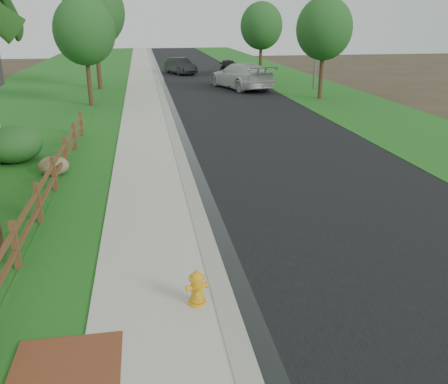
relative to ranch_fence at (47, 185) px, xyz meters
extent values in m
plane|color=#352A1D|center=(3.60, -6.40, -0.62)|extent=(120.00, 120.00, 0.00)
cube|color=black|center=(8.20, 28.60, -0.61)|extent=(8.00, 90.00, 0.02)
cube|color=gray|center=(4.00, 28.60, -0.56)|extent=(0.40, 90.00, 0.12)
cube|color=black|center=(4.35, 28.60, -0.60)|extent=(0.50, 90.00, 0.00)
cube|color=#AFAA99|center=(2.70, 28.60, -0.57)|extent=(2.20, 90.00, 0.10)
cube|color=#195618|center=(0.80, 28.60, -0.59)|extent=(1.60, 90.00, 0.06)
cube|color=#195618|center=(-4.40, 28.60, -0.60)|extent=(9.00, 90.00, 0.04)
cube|color=#195618|center=(15.10, 28.60, -0.60)|extent=(6.00, 90.00, 0.04)
cube|color=#482E18|center=(0.00, -3.60, -0.07)|extent=(0.12, 0.12, 1.10)
cube|color=#482E18|center=(0.00, -1.20, -0.07)|extent=(0.12, 0.12, 1.10)
cube|color=#482E18|center=(0.00, 1.20, -0.07)|extent=(0.12, 0.12, 1.10)
cube|color=#482E18|center=(0.00, 3.60, -0.07)|extent=(0.12, 0.12, 1.10)
cube|color=#482E18|center=(0.00, 6.00, -0.07)|extent=(0.12, 0.12, 1.10)
cube|color=#482E18|center=(0.00, 8.40, -0.07)|extent=(0.12, 0.12, 1.10)
cube|color=#482E18|center=(0.00, -4.80, -0.17)|extent=(0.08, 2.35, 0.10)
cube|color=#482E18|center=(0.00, -2.40, -0.17)|extent=(0.08, 2.35, 0.10)
cube|color=#482E18|center=(0.00, -2.40, 0.23)|extent=(0.08, 2.35, 0.10)
cube|color=#482E18|center=(0.00, 0.00, -0.17)|extent=(0.08, 2.35, 0.10)
cube|color=#482E18|center=(0.00, 0.00, 0.23)|extent=(0.08, 2.35, 0.10)
cube|color=#482E18|center=(0.00, 2.40, -0.17)|extent=(0.08, 2.35, 0.10)
cube|color=#482E18|center=(0.00, 2.40, 0.23)|extent=(0.08, 2.35, 0.10)
cube|color=#482E18|center=(0.00, 4.80, -0.17)|extent=(0.08, 2.35, 0.10)
cube|color=#482E18|center=(0.00, 4.80, 0.23)|extent=(0.08, 2.35, 0.10)
cube|color=#482E18|center=(0.00, 7.20, -0.17)|extent=(0.08, 2.35, 0.10)
cube|color=#482E18|center=(0.00, 7.20, 0.23)|extent=(0.08, 2.35, 0.10)
cylinder|color=gold|center=(3.50, -5.60, -0.49)|extent=(0.32, 0.32, 0.06)
cylinder|color=gold|center=(3.50, -5.60, -0.24)|extent=(0.21, 0.21, 0.48)
cylinder|color=gold|center=(3.50, -5.60, -0.42)|extent=(0.26, 0.26, 0.05)
cylinder|color=gold|center=(3.50, -5.60, 0.00)|extent=(0.29, 0.29, 0.05)
ellipsoid|color=gold|center=(3.50, -5.60, 0.02)|extent=(0.23, 0.23, 0.17)
cylinder|color=gold|center=(3.50, -5.60, 0.13)|extent=(0.05, 0.05, 0.07)
cylinder|color=gold|center=(3.52, -5.74, -0.21)|extent=(0.16, 0.13, 0.14)
cylinder|color=gold|center=(3.34, -5.62, -0.17)|extent=(0.14, 0.13, 0.11)
cylinder|color=gold|center=(3.66, -5.57, -0.17)|extent=(0.14, 0.13, 0.11)
imported|color=silver|center=(9.95, 22.00, 0.33)|extent=(4.40, 6.87, 1.85)
imported|color=black|center=(10.80, 32.21, 0.08)|extent=(2.24, 4.18, 1.35)
imported|color=black|center=(6.31, 32.55, 0.12)|extent=(2.94, 4.61, 1.44)
cylinder|color=slate|center=(15.13, 20.70, 3.55)|extent=(0.17, 0.17, 8.34)
ellipsoid|color=brown|center=(-0.30, 2.84, -0.29)|extent=(1.18, 1.03, 0.66)
ellipsoid|color=#1C4F1F|center=(-1.92, 4.68, 0.05)|extent=(2.55, 2.55, 1.33)
cylinder|color=#3E2819|center=(-0.30, 16.30, 1.24)|extent=(0.26, 0.26, 3.72)
ellipsoid|color=#1C4F1F|center=(-0.30, 16.30, 3.64)|extent=(3.48, 3.48, 3.83)
cylinder|color=#3E2819|center=(14.00, 16.44, 1.27)|extent=(0.26, 0.26, 3.78)
ellipsoid|color=#1C4F1F|center=(14.00, 16.44, 3.70)|extent=(3.46, 3.46, 3.80)
cylinder|color=#3E2819|center=(-0.30, 23.45, 1.71)|extent=(0.32, 0.32, 4.66)
ellipsoid|color=#1C4F1F|center=(-0.30, 23.45, 4.71)|extent=(4.30, 4.30, 4.74)
cylinder|color=#3E2819|center=(12.60, 26.87, 1.28)|extent=(0.26, 0.26, 3.79)
ellipsoid|color=#1C4F1F|center=(12.60, 26.87, 3.71)|extent=(3.43, 3.43, 3.77)
camera|label=1|loc=(2.75, -12.89, 4.31)|focal=38.00mm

